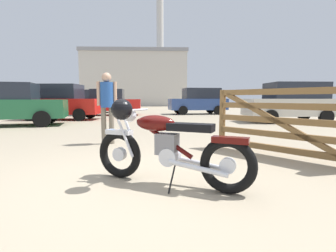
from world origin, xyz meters
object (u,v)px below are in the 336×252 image
(vintage_motorcycle, at_px, (164,146))
(blue_hatchback_right, at_px, (81,100))
(pale_sedan_back, at_px, (108,102))
(red_hatchback_near, at_px, (199,101))
(silver_sedan_mid, at_px, (291,102))
(timber_gate, at_px, (293,119))
(bystander, at_px, (107,101))
(white_estate_far, at_px, (8,105))
(dark_sedan_left, at_px, (60,102))

(vintage_motorcycle, bearing_deg, blue_hatchback_right, -44.04)
(pale_sedan_back, xyz_separation_m, red_hatchback_near, (6.09, 0.73, 0.08))
(pale_sedan_back, distance_m, silver_sedan_mid, 10.65)
(timber_gate, height_order, pale_sedan_back, pale_sedan_back)
(bystander, distance_m, blue_hatchback_right, 14.71)
(silver_sedan_mid, bearing_deg, blue_hatchback_right, -35.76)
(vintage_motorcycle, distance_m, timber_gate, 2.59)
(pale_sedan_back, distance_m, red_hatchback_near, 6.13)
(red_hatchback_near, bearing_deg, silver_sedan_mid, 110.81)
(pale_sedan_back, bearing_deg, bystander, -81.56)
(pale_sedan_back, bearing_deg, timber_gate, -67.96)
(red_hatchback_near, height_order, white_estate_far, red_hatchback_near)
(dark_sedan_left, distance_m, blue_hatchback_right, 6.91)
(silver_sedan_mid, relative_size, blue_hatchback_right, 0.83)
(vintage_motorcycle, xyz_separation_m, silver_sedan_mid, (6.20, 7.94, 0.43))
(timber_gate, height_order, dark_sedan_left, dark_sedan_left)
(dark_sedan_left, height_order, blue_hatchback_right, dark_sedan_left)
(dark_sedan_left, distance_m, white_estate_far, 3.08)
(dark_sedan_left, xyz_separation_m, pale_sedan_back, (1.86, 3.35, -0.08))
(vintage_motorcycle, xyz_separation_m, pale_sedan_back, (-2.91, 13.44, 0.34))
(red_hatchback_near, bearing_deg, pale_sedan_back, 1.73)
(bystander, height_order, dark_sedan_left, dark_sedan_left)
(white_estate_far, xyz_separation_m, silver_sedan_mid, (11.90, 0.77, 0.08))
(pale_sedan_back, bearing_deg, white_estate_far, -114.94)
(dark_sedan_left, xyz_separation_m, blue_hatchback_right, (-0.82, 6.86, 0.02))
(bystander, relative_size, blue_hatchback_right, 0.35)
(dark_sedan_left, relative_size, red_hatchback_near, 1.00)
(red_hatchback_near, xyz_separation_m, blue_hatchback_right, (-8.77, 2.79, 0.02))
(vintage_motorcycle, bearing_deg, dark_sedan_left, -37.00)
(timber_gate, xyz_separation_m, dark_sedan_left, (-7.08, 8.94, 0.21))
(blue_hatchback_right, bearing_deg, red_hatchback_near, -15.44)
(pale_sedan_back, distance_m, white_estate_far, 6.87)
(white_estate_far, bearing_deg, vintage_motorcycle, 117.10)
(dark_sedan_left, bearing_deg, vintage_motorcycle, -60.00)
(white_estate_far, relative_size, silver_sedan_mid, 1.13)
(pale_sedan_back, relative_size, blue_hatchback_right, 0.89)
(pale_sedan_back, height_order, silver_sedan_mid, silver_sedan_mid)
(dark_sedan_left, height_order, silver_sedan_mid, same)
(bystander, xyz_separation_m, dark_sedan_left, (-3.60, 7.17, -0.10))
(pale_sedan_back, height_order, red_hatchback_near, red_hatchback_near)
(timber_gate, distance_m, pale_sedan_back, 13.36)
(vintage_motorcycle, distance_m, dark_sedan_left, 11.18)
(bystander, bearing_deg, red_hatchback_near, -24.73)
(dark_sedan_left, height_order, red_hatchback_near, same)
(bystander, distance_m, white_estate_far, 6.21)
(vintage_motorcycle, height_order, blue_hatchback_right, blue_hatchback_right)
(pale_sedan_back, distance_m, blue_hatchback_right, 4.42)
(vintage_motorcycle, height_order, silver_sedan_mid, silver_sedan_mid)
(dark_sedan_left, bearing_deg, pale_sedan_back, 65.64)
(pale_sedan_back, xyz_separation_m, white_estate_far, (-2.79, -6.28, 0.00))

